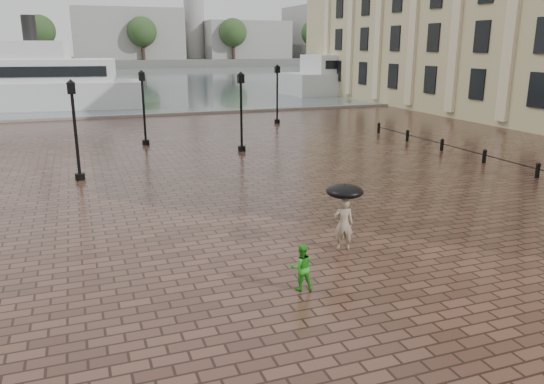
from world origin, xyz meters
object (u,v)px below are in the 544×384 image
(adult_pedestrian, at_px, (343,224))
(child_pedestrian, at_px, (301,267))
(street_lamps, at_px, (151,108))
(ferry_near, at_px, (0,82))
(ferry_far, at_px, (384,71))

(adult_pedestrian, distance_m, child_pedestrian, 3.10)
(street_lamps, xyz_separation_m, ferry_near, (-10.89, 24.47, 0.29))
(child_pedestrian, bearing_deg, adult_pedestrian, -132.08)
(ferry_near, height_order, ferry_far, ferry_far)
(child_pedestrian, bearing_deg, street_lamps, -82.97)
(adult_pedestrian, height_order, ferry_near, ferry_near)
(ferry_near, xyz_separation_m, ferry_far, (45.04, 4.38, 0.08))
(adult_pedestrian, height_order, child_pedestrian, adult_pedestrian)
(adult_pedestrian, relative_size, child_pedestrian, 1.33)
(child_pedestrian, bearing_deg, ferry_far, -118.32)
(adult_pedestrian, xyz_separation_m, ferry_far, (31.22, 48.30, 1.89))
(ferry_near, relative_size, ferry_far, 0.98)
(adult_pedestrian, distance_m, ferry_far, 57.55)
(street_lamps, height_order, ferry_near, ferry_near)
(adult_pedestrian, bearing_deg, ferry_far, -103.02)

